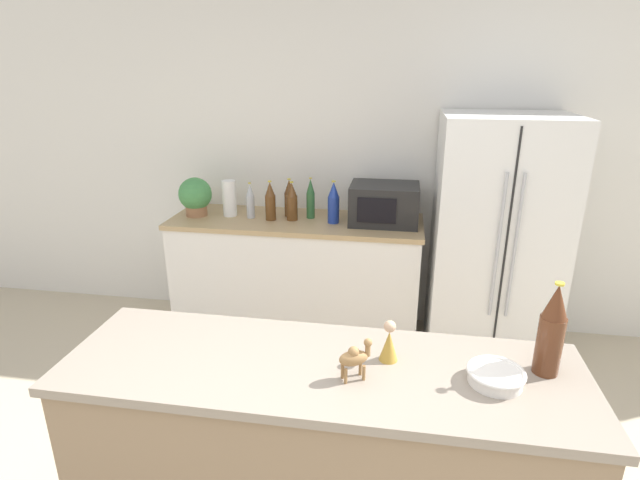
# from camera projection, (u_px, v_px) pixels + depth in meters

# --- Properties ---
(wall_back) EXTENTS (8.00, 0.06, 2.55)m
(wall_back) POSITION_uv_depth(u_px,v_px,m) (355.00, 163.00, 3.79)
(wall_back) COLOR white
(wall_back) RESTS_ON ground_plane
(back_counter) EXTENTS (1.85, 0.63, 0.91)m
(back_counter) POSITION_uv_depth(u_px,v_px,m) (297.00, 276.00, 3.82)
(back_counter) COLOR white
(back_counter) RESTS_ON ground_plane
(refrigerator) EXTENTS (0.83, 0.71, 1.69)m
(refrigerator) POSITION_uv_depth(u_px,v_px,m) (495.00, 241.00, 3.41)
(refrigerator) COLOR white
(refrigerator) RESTS_ON ground_plane
(bar_counter) EXTENTS (1.86, 0.58, 0.99)m
(bar_counter) POSITION_uv_depth(u_px,v_px,m) (321.00, 473.00, 1.93)
(bar_counter) COLOR #8C7256
(bar_counter) RESTS_ON ground_plane
(potted_plant) EXTENTS (0.24, 0.24, 0.29)m
(potted_plant) POSITION_uv_depth(u_px,v_px,m) (195.00, 196.00, 3.71)
(potted_plant) COLOR #9E6B47
(potted_plant) RESTS_ON back_counter
(paper_towel_roll) EXTENTS (0.10, 0.10, 0.27)m
(paper_towel_roll) POSITION_uv_depth(u_px,v_px,m) (229.00, 198.00, 3.71)
(paper_towel_roll) COLOR white
(paper_towel_roll) RESTS_ON back_counter
(microwave) EXTENTS (0.48, 0.37, 0.28)m
(microwave) POSITION_uv_depth(u_px,v_px,m) (384.00, 204.00, 3.54)
(microwave) COLOR black
(microwave) RESTS_ON back_counter
(back_bottle_0) EXTENTS (0.06, 0.06, 0.30)m
(back_bottle_0) POSITION_uv_depth(u_px,v_px,m) (311.00, 199.00, 3.65)
(back_bottle_0) COLOR #2D6033
(back_bottle_0) RESTS_ON back_counter
(back_bottle_1) EXTENTS (0.08, 0.08, 0.31)m
(back_bottle_1) POSITION_uv_depth(u_px,v_px,m) (334.00, 203.00, 3.54)
(back_bottle_1) COLOR navy
(back_bottle_1) RESTS_ON back_counter
(back_bottle_2) EXTENTS (0.06, 0.06, 0.27)m
(back_bottle_2) POSITION_uv_depth(u_px,v_px,m) (250.00, 201.00, 3.66)
(back_bottle_2) COLOR #B2B7BC
(back_bottle_2) RESTS_ON back_counter
(back_bottle_3) EXTENTS (0.07, 0.07, 0.29)m
(back_bottle_3) POSITION_uv_depth(u_px,v_px,m) (289.00, 198.00, 3.70)
(back_bottle_3) COLOR brown
(back_bottle_3) RESTS_ON back_counter
(back_bottle_4) EXTENTS (0.08, 0.08, 0.29)m
(back_bottle_4) POSITION_uv_depth(u_px,v_px,m) (270.00, 201.00, 3.61)
(back_bottle_4) COLOR brown
(back_bottle_4) RESTS_ON back_counter
(back_bottle_5) EXTENTS (0.08, 0.08, 0.29)m
(back_bottle_5) POSITION_uv_depth(u_px,v_px,m) (292.00, 202.00, 3.60)
(back_bottle_5) COLOR brown
(back_bottle_5) RESTS_ON back_counter
(wine_bottle) EXTENTS (0.09, 0.09, 0.34)m
(wine_bottle) POSITION_uv_depth(u_px,v_px,m) (552.00, 331.00, 1.67)
(wine_bottle) COLOR #562D19
(wine_bottle) RESTS_ON bar_counter
(fruit_bowl) EXTENTS (0.19, 0.19, 0.05)m
(fruit_bowl) POSITION_uv_depth(u_px,v_px,m) (496.00, 376.00, 1.66)
(fruit_bowl) COLOR white
(fruit_bowl) RESTS_ON bar_counter
(camel_figurine) EXTENTS (0.12, 0.09, 0.15)m
(camel_figurine) POSITION_uv_depth(u_px,v_px,m) (355.00, 357.00, 1.66)
(camel_figurine) COLOR olive
(camel_figurine) RESTS_ON bar_counter
(wise_man_figurine_blue) EXTENTS (0.07, 0.07, 0.16)m
(wise_man_figurine_blue) POSITION_uv_depth(u_px,v_px,m) (389.00, 343.00, 1.78)
(wise_man_figurine_blue) COLOR #B28933
(wise_man_figurine_blue) RESTS_ON bar_counter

